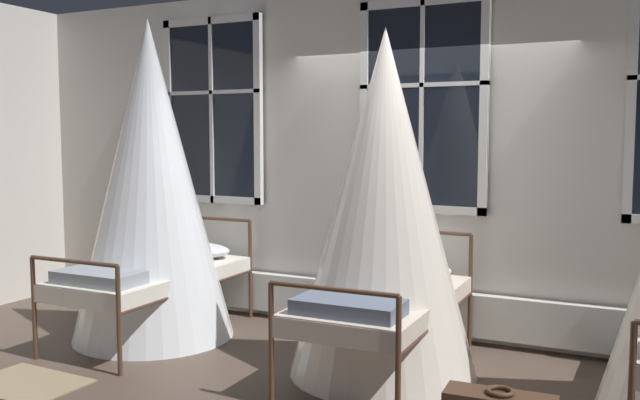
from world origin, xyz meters
TOP-DOWN VIEW (x-y plane):
  - ground at (0.00, 0.00)m, footprint 19.67×19.67m
  - back_wall_with_windows at (0.00, 1.18)m, footprint 8.65×0.10m
  - window_bank at (-0.00, 1.06)m, footprint 5.44×0.10m
  - cot_first at (-2.11, 0.07)m, footprint 1.38×1.86m
  - cot_second at (0.04, 0.06)m, footprint 1.38×1.86m
  - rug_first at (-2.16, -1.27)m, footprint 0.82×0.59m

SIDE VIEW (x-z plane):
  - ground at x=0.00m, z-range 0.00..0.00m
  - rug_first at x=-2.16m, z-range 0.00..0.01m
  - window_bank at x=0.00m, z-range -0.26..2.59m
  - cot_second at x=0.04m, z-range -0.04..2.49m
  - cot_first at x=-2.11m, z-range -0.04..2.71m
  - back_wall_with_windows at x=0.00m, z-range 0.00..3.12m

